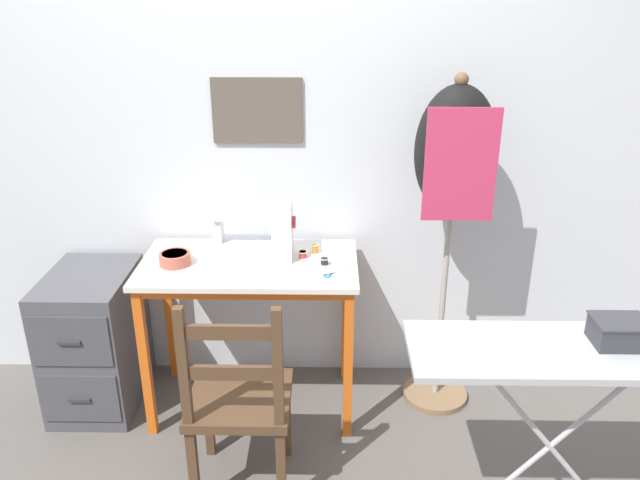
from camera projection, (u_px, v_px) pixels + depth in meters
ground_plane at (249, 438)px, 2.87m from camera, size 14.00×14.00×0.00m
wall_back at (253, 135)px, 2.94m from camera, size 10.00×0.07×2.55m
sewing_table at (249, 285)px, 2.85m from camera, size 0.98×0.54×0.77m
sewing_machine at (258, 232)px, 2.82m from camera, size 0.37×0.15×0.29m
fabric_bowl at (175, 258)px, 2.79m from camera, size 0.14×0.14×0.05m
scissors at (333, 273)px, 2.70m from camera, size 0.13×0.12×0.01m
thread_spool_near_machine at (303, 255)px, 2.85m from camera, size 0.04×0.04×0.03m
thread_spool_mid_table at (315, 249)px, 2.90m from camera, size 0.03×0.03×0.04m
thread_spool_far_edge at (324, 261)px, 2.78m from camera, size 0.04×0.04×0.03m
wooden_chair at (239, 401)px, 2.44m from camera, size 0.40×0.38×0.91m
filing_cabinet at (95, 340)px, 3.01m from camera, size 0.38×0.54×0.68m
dress_form at (454, 169)px, 2.70m from camera, size 0.35×0.32×1.60m
ironing_board at (565, 359)px, 2.11m from camera, size 1.07×0.36×0.81m
storage_box at (619, 332)px, 2.10m from camera, size 0.18×0.14×0.09m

